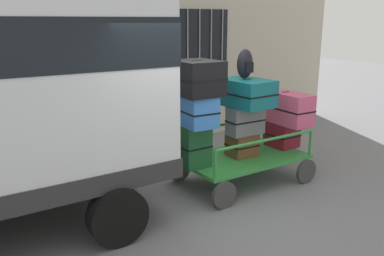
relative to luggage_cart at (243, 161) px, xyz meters
The scene contains 13 objects.
ground_plane 1.21m from the luggage_cart, behind, with size 40.00×40.00×0.00m, color slate.
building_wall 3.68m from the luggage_cart, 112.41° to the left, with size 12.00×0.38×5.00m.
luggage_cart is the anchor object (origin of this frame).
cart_railing 0.42m from the luggage_cart, 90.00° to the left, with size 1.92×1.11×0.42m.
suitcase_left_bottom 0.98m from the luggage_cart, behind, with size 0.43×0.26×0.63m.
suitcase_left_middle 1.29m from the luggage_cart, behind, with size 0.47×0.67×0.44m.
suitcase_left_top 1.66m from the luggage_cart, behind, with size 0.58×0.66×0.49m.
suitcase_midleft_bottom 0.26m from the luggage_cart, 90.00° to the left, with size 0.45×0.39×0.37m.
suitcase_midleft_middle 0.67m from the luggage_cart, 90.00° to the right, with size 0.59×0.30×0.45m.
suitcase_midleft_top 1.10m from the luggage_cart, 90.00° to the right, with size 0.63×0.84×0.41m.
suitcase_center_bottom 0.95m from the luggage_cart, ahead, with size 0.44×0.48×0.42m.
suitcase_center_middle 1.18m from the luggage_cart, ahead, with size 0.45×1.03×0.52m.
backpack 1.53m from the luggage_cart, 85.98° to the left, with size 0.27×0.22×0.44m.
Camera 1 is at (-2.88, -4.52, 2.53)m, focal length 37.95 mm.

